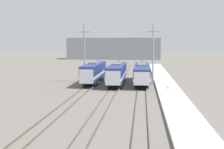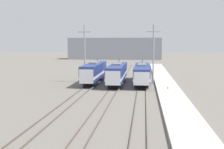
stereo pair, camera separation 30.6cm
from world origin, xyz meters
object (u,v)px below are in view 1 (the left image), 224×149
object	(u,v)px
locomotive_far_left	(94,72)
catenary_tower_right	(153,53)
locomotive_center	(117,73)
traffic_cone	(168,87)
catenary_tower_left	(84,53)
locomotive_far_right	(142,74)

from	to	relation	value
locomotive_far_left	catenary_tower_right	size ratio (longest dim) A/B	1.55
locomotive_center	traffic_cone	distance (m)	11.99
catenary_tower_left	locomotive_far_left	bearing A→B (deg)	-8.63
locomotive_far_left	locomotive_far_right	distance (m)	9.73
locomotive_center	locomotive_far_right	bearing A→B (deg)	13.49
locomotive_far_right	catenary_tower_right	distance (m)	4.76
catenary_tower_left	locomotive_center	bearing A→B (deg)	-17.67
traffic_cone	locomotive_center	bearing A→B (deg)	141.56
locomotive_far_left	catenary_tower_left	xyz separation A→B (m)	(-1.96, 0.30, 3.95)
catenary_tower_right	locomotive_far_right	bearing A→B (deg)	-155.64
locomotive_far_left	traffic_cone	distance (m)	17.00
locomotive_far_left	traffic_cone	xyz separation A→B (m)	(14.18, -9.27, -1.49)
locomotive_far_right	catenary_tower_left	size ratio (longest dim) A/B	1.64
catenary_tower_left	catenary_tower_right	xyz separation A→B (m)	(13.88, 0.00, 0.00)
locomotive_far_right	catenary_tower_left	world-z (taller)	catenary_tower_left
locomotive_far_left	catenary_tower_left	size ratio (longest dim) A/B	1.55
catenary_tower_right	locomotive_center	bearing A→B (deg)	-162.95
catenary_tower_left	traffic_cone	bearing A→B (deg)	-30.67
locomotive_center	locomotive_far_left	bearing A→B (deg)	158.91
catenary_tower_right	traffic_cone	bearing A→B (deg)	-76.78
catenary_tower_left	traffic_cone	world-z (taller)	catenary_tower_left
catenary_tower_left	catenary_tower_right	world-z (taller)	same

